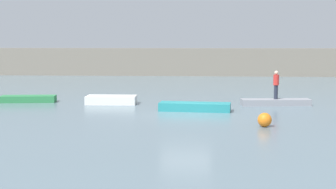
# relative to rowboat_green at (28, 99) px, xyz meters

# --- Properties ---
(ground_plane) EXTENTS (120.00, 120.00, 0.00)m
(ground_plane) POSITION_rel_rowboat_green_xyz_m (9.68, -4.64, -0.20)
(ground_plane) COLOR slate
(embankment_wall) EXTENTS (80.00, 1.20, 2.90)m
(embankment_wall) POSITION_rel_rowboat_green_xyz_m (9.68, 22.89, 1.26)
(embankment_wall) COLOR gray
(embankment_wall) RESTS_ON ground_plane
(rowboat_green) EXTENTS (3.34, 1.42, 0.39)m
(rowboat_green) POSITION_rel_rowboat_green_xyz_m (0.00, 0.00, 0.00)
(rowboat_green) COLOR #2D7F47
(rowboat_green) RESTS_ON ground_plane
(rowboat_white) EXTENTS (2.93, 1.35, 0.48)m
(rowboat_white) POSITION_rel_rowboat_green_xyz_m (5.16, -0.49, 0.05)
(rowboat_white) COLOR white
(rowboat_white) RESTS_ON ground_plane
(rowboat_teal) EXTENTS (3.83, 1.46, 0.44)m
(rowboat_teal) POSITION_rel_rowboat_green_xyz_m (10.09, -3.04, 0.02)
(rowboat_teal) COLOR teal
(rowboat_teal) RESTS_ON ground_plane
(rowboat_grey) EXTENTS (4.01, 1.37, 0.36)m
(rowboat_grey) POSITION_rel_rowboat_green_xyz_m (14.69, -0.45, -0.02)
(rowboat_grey) COLOR gray
(rowboat_grey) RESTS_ON ground_plane
(person_red_shirt) EXTENTS (0.32, 0.32, 1.63)m
(person_red_shirt) POSITION_rel_rowboat_green_xyz_m (14.69, -0.45, 1.07)
(person_red_shirt) COLOR #232838
(person_red_shirt) RESTS_ON rowboat_grey
(mooring_buoy) EXTENTS (0.61, 0.61, 0.61)m
(mooring_buoy) POSITION_rel_rowboat_green_xyz_m (13.17, -7.65, 0.11)
(mooring_buoy) COLOR orange
(mooring_buoy) RESTS_ON ground_plane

